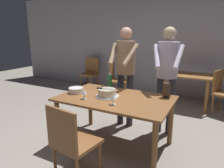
# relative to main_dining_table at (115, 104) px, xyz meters

# --- Properties ---
(ground_plane) EXTENTS (14.00, 14.00, 0.00)m
(ground_plane) POSITION_rel_main_dining_table_xyz_m (0.00, 0.00, -0.65)
(ground_plane) COLOR gray
(back_wall) EXTENTS (10.00, 0.12, 2.70)m
(back_wall) POSITION_rel_main_dining_table_xyz_m (0.00, 2.93, 0.70)
(back_wall) COLOR #ADA8B2
(back_wall) RESTS_ON ground_plane
(main_dining_table) EXTENTS (1.57, 0.98, 0.75)m
(main_dining_table) POSITION_rel_main_dining_table_xyz_m (0.00, 0.00, 0.00)
(main_dining_table) COLOR brown
(main_dining_table) RESTS_ON ground_plane
(cake_on_platter) EXTENTS (0.34, 0.34, 0.11)m
(cake_on_platter) POSITION_rel_main_dining_table_xyz_m (-0.12, -0.02, 0.15)
(cake_on_platter) COLOR silver
(cake_on_platter) RESTS_ON main_dining_table
(cake_knife) EXTENTS (0.27, 0.10, 0.02)m
(cake_knife) POSITION_rel_main_dining_table_xyz_m (-0.19, -0.04, 0.22)
(cake_knife) COLOR silver
(cake_knife) RESTS_ON cake_on_platter
(plate_stack) EXTENTS (0.22, 0.22, 0.08)m
(plate_stack) POSITION_rel_main_dining_table_xyz_m (-0.62, -0.08, 0.14)
(plate_stack) COLOR white
(plate_stack) RESTS_ON main_dining_table
(wine_glass_near) EXTENTS (0.08, 0.08, 0.14)m
(wine_glass_near) POSITION_rel_main_dining_table_xyz_m (-0.34, -0.26, 0.21)
(wine_glass_near) COLOR silver
(wine_glass_near) RESTS_ON main_dining_table
(wine_glass_far) EXTENTS (0.08, 0.08, 0.14)m
(wine_glass_far) POSITION_rel_main_dining_table_xyz_m (0.11, -0.27, 0.21)
(wine_glass_far) COLOR silver
(wine_glass_far) RESTS_ON main_dining_table
(water_bottle) EXTENTS (0.07, 0.07, 0.25)m
(water_bottle) POSITION_rel_main_dining_table_xyz_m (-0.29, 0.38, 0.22)
(water_bottle) COLOR #1E6B38
(water_bottle) RESTS_ON main_dining_table
(hurricane_lamp) EXTENTS (0.11, 0.11, 0.21)m
(hurricane_lamp) POSITION_rel_main_dining_table_xyz_m (0.63, 0.34, 0.21)
(hurricane_lamp) COLOR black
(hurricane_lamp) RESTS_ON main_dining_table
(person_cutting_cake) EXTENTS (0.47, 0.56, 1.72)m
(person_cutting_cake) POSITION_rel_main_dining_table_xyz_m (-0.16, 0.70, 0.43)
(person_cutting_cake) COLOR #2D2D38
(person_cutting_cake) RESTS_ON ground_plane
(person_standing_beside) EXTENTS (0.46, 0.57, 1.72)m
(person_standing_beside) POSITION_rel_main_dining_table_xyz_m (0.54, 0.73, 0.43)
(person_standing_beside) COLOR #2D2D38
(person_standing_beside) RESTS_ON ground_plane
(chair_near_side) EXTENTS (0.50, 0.50, 0.90)m
(chair_near_side) POSITION_rel_main_dining_table_xyz_m (-0.09, -0.87, -0.16)
(chair_near_side) COLOR brown
(chair_near_side) RESTS_ON ground_plane
(background_table) EXTENTS (1.00, 0.70, 0.74)m
(background_table) POSITION_rel_main_dining_table_xyz_m (0.67, 2.23, -0.07)
(background_table) COLOR #9E6633
(background_table) RESTS_ON ground_plane
(background_chair_0) EXTENTS (0.53, 0.53, 0.90)m
(background_chair_0) POSITION_rel_main_dining_table_xyz_m (-1.06, 2.15, -0.16)
(background_chair_0) COLOR #9E6633
(background_chair_0) RESTS_ON ground_plane
(background_chair_1) EXTENTS (0.57, 0.57, 0.90)m
(background_chair_1) POSITION_rel_main_dining_table_xyz_m (1.39, 2.11, -0.16)
(background_chair_1) COLOR #9E6633
(background_chair_1) RESTS_ON ground_plane
(background_chair_2) EXTENTS (0.47, 0.47, 0.90)m
(background_chair_2) POSITION_rel_main_dining_table_xyz_m (-2.13, 2.52, -0.16)
(background_chair_2) COLOR #9E6633
(background_chair_2) RESTS_ON ground_plane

